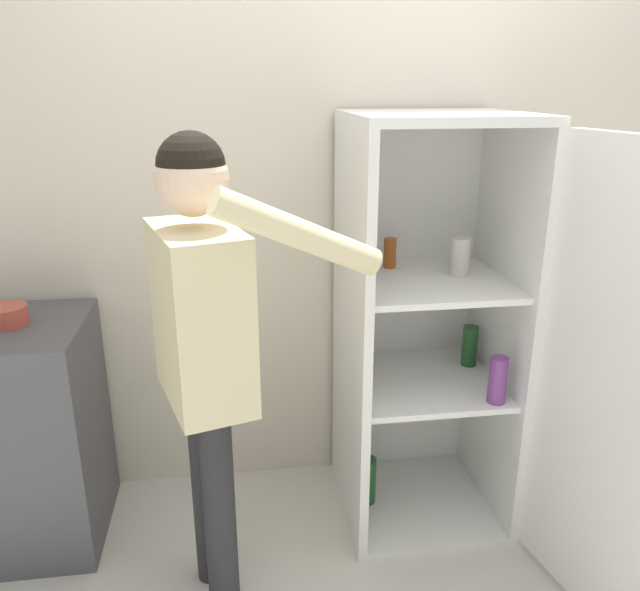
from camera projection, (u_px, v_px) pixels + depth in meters
name	position (u px, v px, depth m)	size (l,w,h in m)	color
wall_back	(352.00, 206.00, 2.69)	(7.00, 0.06, 2.55)	beige
refrigerator	(457.00, 337.00, 2.44)	(0.82, 1.29, 1.68)	white
person	(204.00, 325.00, 1.97)	(0.73, 0.54, 1.65)	#262628
counter	(16.00, 435.00, 2.46)	(0.61, 0.56, 0.92)	#4C4C51
bowl	(7.00, 316.00, 2.31)	(0.15, 0.15, 0.07)	#B24738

